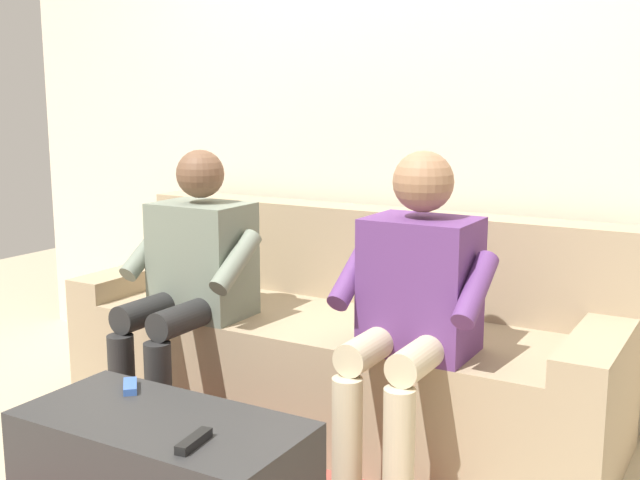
# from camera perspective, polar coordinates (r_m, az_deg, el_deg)

# --- Properties ---
(back_wall) EXTENTS (4.36, 0.06, 2.63)m
(back_wall) POSITION_cam_1_polar(r_m,az_deg,el_deg) (3.51, 5.33, 10.14)
(back_wall) COLOR beige
(back_wall) RESTS_ON ground
(couch) EXTENTS (2.24, 0.78, 0.86)m
(couch) POSITION_cam_1_polar(r_m,az_deg,el_deg) (3.26, 1.56, -7.87)
(couch) COLOR #9E896B
(couch) RESTS_ON ground
(person_left_seated) EXTENTS (0.52, 0.55, 1.15)m
(person_left_seated) POSITION_cam_1_polar(r_m,az_deg,el_deg) (2.65, 6.80, -4.29)
(person_left_seated) COLOR #5B3370
(person_left_seated) RESTS_ON ground
(person_right_seated) EXTENTS (0.52, 0.57, 1.13)m
(person_right_seated) POSITION_cam_1_polar(r_m,az_deg,el_deg) (3.12, -9.39, -2.43)
(person_right_seated) COLOR slate
(person_right_seated) RESTS_ON ground
(remote_black) EXTENTS (0.05, 0.14, 0.03)m
(remote_black) POSITION_cam_1_polar(r_m,az_deg,el_deg) (2.18, -9.19, -14.29)
(remote_black) COLOR black
(remote_black) RESTS_ON coffee_table
(remote_blue) EXTENTS (0.11, 0.11, 0.02)m
(remote_blue) POSITION_cam_1_polar(r_m,az_deg,el_deg) (2.60, -13.69, -10.34)
(remote_blue) COLOR #3860B7
(remote_blue) RESTS_ON coffee_table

